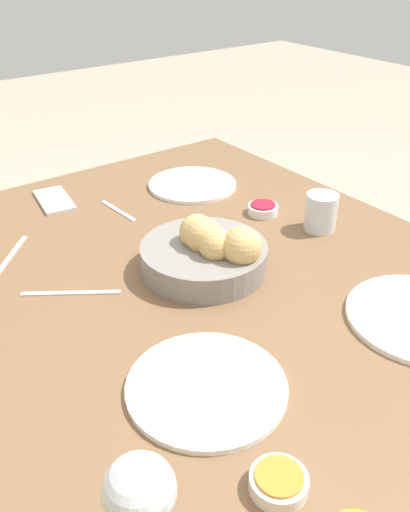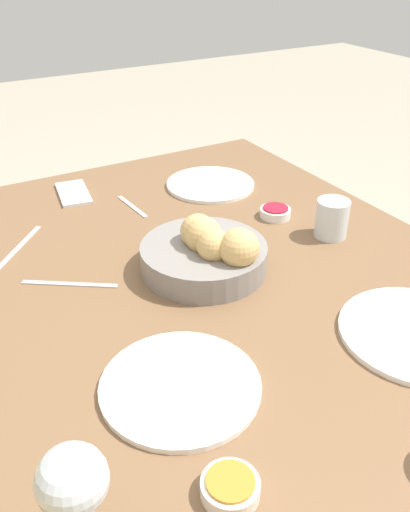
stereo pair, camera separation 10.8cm
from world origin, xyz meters
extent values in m
plane|color=#A89E89|center=(0.00, 0.00, 0.00)|extent=(10.00, 10.00, 0.00)
cube|color=brown|center=(0.00, 0.00, 0.69)|extent=(1.33, 1.03, 0.03)
cube|color=brown|center=(0.61, -0.46, 0.34)|extent=(0.06, 0.06, 0.67)
cylinder|color=gray|center=(0.03, 0.00, 0.74)|extent=(0.25, 0.25, 0.05)
sphere|color=tan|center=(-0.04, -0.03, 0.79)|extent=(0.08, 0.08, 0.08)
sphere|color=tan|center=(0.05, 0.00, 0.78)|extent=(0.07, 0.07, 0.07)
sphere|color=tan|center=(-0.01, 0.00, 0.78)|extent=(0.07, 0.07, 0.07)
sphere|color=tan|center=(0.03, 0.00, 0.79)|extent=(0.07, 0.07, 0.07)
cylinder|color=white|center=(0.38, -0.22, 0.71)|extent=(0.23, 0.23, 0.01)
cylinder|color=white|center=(-0.24, 0.20, 0.71)|extent=(0.24, 0.24, 0.01)
cylinder|color=silver|center=(0.01, -0.32, 0.75)|extent=(0.07, 0.07, 0.09)
sphere|color=silver|center=(-0.41, 0.40, 0.83)|extent=(0.08, 0.08, 0.08)
cylinder|color=white|center=(0.15, -0.26, 0.72)|extent=(0.07, 0.07, 0.02)
cylinder|color=#A3192D|center=(0.15, -0.26, 0.73)|extent=(0.06, 0.06, 0.00)
cylinder|color=white|center=(-0.43, 0.23, 0.72)|extent=(0.07, 0.07, 0.02)
cylinder|color=#C67F28|center=(-0.43, 0.23, 0.73)|extent=(0.06, 0.06, 0.00)
cube|color=#B7B7BC|center=(0.31, 0.30, 0.71)|extent=(0.15, 0.13, 0.00)
cube|color=#B7B7BC|center=(0.11, 0.25, 0.71)|extent=(0.12, 0.16, 0.00)
cube|color=#B7B7BC|center=(0.37, 0.01, 0.71)|extent=(0.14, 0.02, 0.00)
cube|color=silver|center=(0.52, 0.11, 0.71)|extent=(0.16, 0.10, 0.01)
camera|label=1|loc=(-0.71, 0.55, 1.30)|focal=38.00mm
camera|label=2|loc=(-0.77, 0.46, 1.30)|focal=38.00mm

